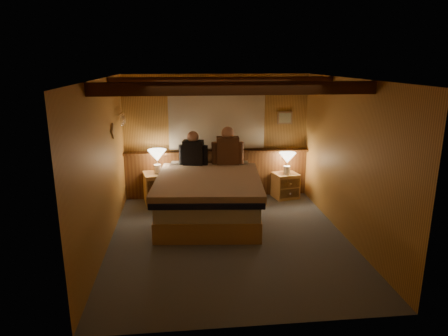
{
  "coord_description": "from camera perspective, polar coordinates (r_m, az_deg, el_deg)",
  "views": [
    {
      "loc": [
        -0.67,
        -5.59,
        2.65
      ],
      "look_at": [
        -0.03,
        0.4,
        1.02
      ],
      "focal_mm": 32.0,
      "sensor_mm": 36.0,
      "label": 1
    }
  ],
  "objects": [
    {
      "name": "wall_right",
      "position": [
        6.28,
        17.29,
        1.12
      ],
      "size": [
        0.0,
        4.2,
        4.2
      ],
      "primitive_type": "plane",
      "rotation": [
        1.57,
        0.0,
        -1.57
      ],
      "color": "gold",
      "rests_on": "floor"
    },
    {
      "name": "curtain_window",
      "position": [
        7.73,
        -1.03,
        6.77
      ],
      "size": [
        2.18,
        0.09,
        1.11
      ],
      "color": "#462411",
      "rests_on": "wall_back"
    },
    {
      "name": "wall_back",
      "position": [
        7.85,
        -1.06,
        4.52
      ],
      "size": [
        3.6,
        0.0,
        3.6
      ],
      "primitive_type": "plane",
      "rotation": [
        1.57,
        0.0,
        0.0
      ],
      "color": "gold",
      "rests_on": "floor"
    },
    {
      "name": "ceiling_beams",
      "position": [
        5.79,
        0.61,
        11.8
      ],
      "size": [
        3.6,
        1.65,
        0.16
      ],
      "color": "#462411",
      "rests_on": "ceiling"
    },
    {
      "name": "bed",
      "position": [
        6.86,
        -2.21,
        -4.04
      ],
      "size": [
        1.9,
        2.37,
        0.76
      ],
      "rotation": [
        0.0,
        0.0,
        -0.09
      ],
      "color": "tan",
      "rests_on": "floor"
    },
    {
      "name": "wall_left",
      "position": [
        5.88,
        -16.93,
        0.23
      ],
      "size": [
        0.0,
        4.2,
        4.2
      ],
      "primitive_type": "plane",
      "rotation": [
        1.57,
        0.0,
        1.57
      ],
      "color": "gold",
      "rests_on": "floor"
    },
    {
      "name": "nightstand_left",
      "position": [
        7.71,
        -9.25,
        -2.83
      ],
      "size": [
        0.63,
        0.58,
        0.59
      ],
      "rotation": [
        0.0,
        0.0,
        0.21
      ],
      "color": "tan",
      "rests_on": "floor"
    },
    {
      "name": "lamp_right",
      "position": [
        7.82,
        9.04,
        1.25
      ],
      "size": [
        0.33,
        0.33,
        0.42
      ],
      "color": "white",
      "rests_on": "nightstand_right"
    },
    {
      "name": "duffel_bag",
      "position": [
        7.15,
        -6.93,
        -5.26
      ],
      "size": [
        0.58,
        0.41,
        0.38
      ],
      "rotation": [
        0.0,
        0.0,
        0.17
      ],
      "color": "black",
      "rests_on": "floor"
    },
    {
      "name": "lamp_left",
      "position": [
        7.53,
        -9.53,
        1.58
      ],
      "size": [
        0.35,
        0.35,
        0.45
      ],
      "color": "white",
      "rests_on": "nightstand_left"
    },
    {
      "name": "framed_print",
      "position": [
        8.0,
        8.68,
        7.09
      ],
      "size": [
        0.3,
        0.04,
        0.25
      ],
      "color": "#A78153",
      "rests_on": "wall_back"
    },
    {
      "name": "person_right",
      "position": [
        7.47,
        0.53,
        2.78
      ],
      "size": [
        0.61,
        0.26,
        0.74
      ],
      "rotation": [
        0.0,
        0.0,
        -0.06
      ],
      "color": "#533321",
      "rests_on": "bed"
    },
    {
      "name": "wall_front",
      "position": [
        3.84,
        4.49,
        -7.07
      ],
      "size": [
        3.6,
        0.0,
        3.6
      ],
      "primitive_type": "plane",
      "rotation": [
        -1.57,
        0.0,
        0.0
      ],
      "color": "gold",
      "rests_on": "floor"
    },
    {
      "name": "ceiling",
      "position": [
        5.64,
        0.79,
        12.62
      ],
      "size": [
        4.2,
        4.2,
        0.0
      ],
      "primitive_type": "plane",
      "rotation": [
        3.14,
        0.0,
        0.0
      ],
      "color": "#BA8745",
      "rests_on": "wall_back"
    },
    {
      "name": "wainscot",
      "position": [
        7.95,
        -1.0,
        -0.63
      ],
      "size": [
        3.6,
        0.23,
        0.94
      ],
      "color": "brown",
      "rests_on": "wall_back"
    },
    {
      "name": "nightstand_right",
      "position": [
        8.0,
        8.78,
        -2.49
      ],
      "size": [
        0.53,
        0.49,
        0.5
      ],
      "rotation": [
        0.0,
        0.0,
        0.21
      ],
      "color": "tan",
      "rests_on": "floor"
    },
    {
      "name": "coat_rail",
      "position": [
        7.31,
        -14.37,
        6.97
      ],
      "size": [
        0.05,
        0.55,
        0.24
      ],
      "color": "white",
      "rests_on": "wall_left"
    },
    {
      "name": "floor",
      "position": [
        6.22,
        0.71,
        -10.04
      ],
      "size": [
        4.2,
        4.2,
        0.0
      ],
      "primitive_type": "plane",
      "color": "slate",
      "rests_on": "ground"
    },
    {
      "name": "person_left",
      "position": [
        7.44,
        -4.42,
        2.43
      ],
      "size": [
        0.54,
        0.29,
        0.66
      ],
      "rotation": [
        0.0,
        0.0,
        -0.21
      ],
      "color": "black",
      "rests_on": "bed"
    }
  ]
}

